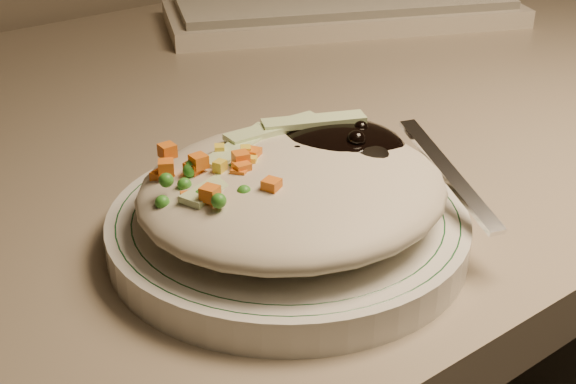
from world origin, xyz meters
TOP-DOWN VIEW (x-y plane):
  - desk at (0.00, 1.38)m, footprint 1.40×0.70m
  - plate at (-0.05, 1.17)m, footprint 0.22×0.22m
  - plate_rim at (-0.05, 1.17)m, footprint 0.21×0.21m
  - meal at (-0.04, 1.17)m, footprint 0.21×0.19m
  - keyboard at (0.31, 1.52)m, footprint 0.43×0.31m

SIDE VIEW (x-z plane):
  - desk at x=0.00m, z-range 0.17..0.91m
  - plate at x=-0.05m, z-range 0.74..0.76m
  - keyboard at x=0.31m, z-range 0.74..0.77m
  - plate_rim at x=-0.05m, z-range 0.76..0.76m
  - meal at x=-0.04m, z-range 0.76..0.81m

